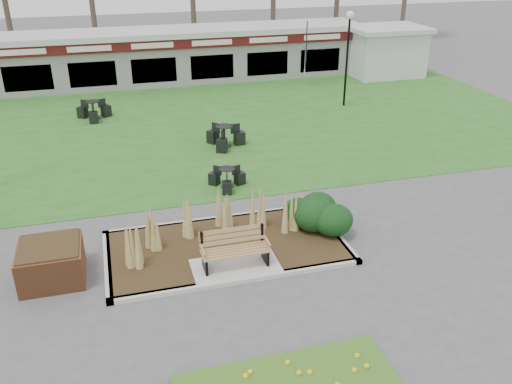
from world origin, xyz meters
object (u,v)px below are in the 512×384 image
object	(u,v)px
park_bench	(234,248)
patio_umbrella	(306,59)
bistro_set_c	(94,113)
service_hut	(385,51)
brick_planter	(51,262)
lamp_post_mid_right	(348,38)
bistro_set_b	(225,139)
food_pavilion	(151,56)
bistro_set_a	(227,181)

from	to	relation	value
park_bench	patio_umbrella	xyz separation A→B (m)	(8.00, 16.40, 0.95)
bistro_set_c	patio_umbrella	bearing A→B (deg)	13.97
service_hut	brick_planter	bearing A→B (deg)	-136.48
bistro_set_c	lamp_post_mid_right	bearing A→B (deg)	-5.41
service_hut	bistro_set_b	distance (m)	15.03
park_bench	bistro_set_b	bearing A→B (deg)	78.85
lamp_post_mid_right	food_pavilion	bearing A→B (deg)	139.84
patio_umbrella	food_pavilion	bearing A→B (deg)	157.50
patio_umbrella	bistro_set_c	bearing A→B (deg)	-166.03
bistro_set_a	bistro_set_c	world-z (taller)	bistro_set_c
bistro_set_c	service_hut	bearing A→B (deg)	13.92
bistro_set_b	bistro_set_c	world-z (taller)	bistro_set_b
lamp_post_mid_right	patio_umbrella	size ratio (longest dim) A/B	1.73
service_hut	bistro_set_c	distance (m)	17.32
park_bench	bistro_set_b	xyz separation A→B (m)	(1.68, 8.53, -0.28)
bistro_set_b	lamp_post_mid_right	bearing A→B (deg)	29.73
service_hut	patio_umbrella	bearing A→B (deg)	-166.21
brick_planter	patio_umbrella	size ratio (longest dim) A/B	0.58
brick_planter	bistro_set_b	xyz separation A→B (m)	(6.08, 7.78, -0.17)
food_pavilion	patio_umbrella	bearing A→B (deg)	-22.50
lamp_post_mid_right	patio_umbrella	bearing A→B (deg)	98.42
park_bench	bistro_set_a	distance (m)	4.85
brick_planter	lamp_post_mid_right	size ratio (longest dim) A/B	0.33
patio_umbrella	bistro_set_b	bearing A→B (deg)	-128.76
brick_planter	bistro_set_b	bearing A→B (deg)	51.99
service_hut	bistro_set_b	size ratio (longest dim) A/B	2.76
park_bench	bistro_set_b	world-z (taller)	park_bench
park_bench	food_pavilion	bearing A→B (deg)	90.00
lamp_post_mid_right	bistro_set_c	bearing A→B (deg)	174.59
park_bench	brick_planter	distance (m)	4.47
park_bench	food_pavilion	distance (m)	19.73
service_hut	patio_umbrella	xyz separation A→B (m)	(-5.50, -1.35, 0.09)
bistro_set_b	bistro_set_a	bearing A→B (deg)	-101.67
bistro_set_a	bistro_set_b	size ratio (longest dim) A/B	0.78
food_pavilion	bistro_set_c	distance (m)	7.04
park_bench	service_hut	distance (m)	22.32
park_bench	bistro_set_b	size ratio (longest dim) A/B	1.07
brick_planter	patio_umbrella	distance (m)	19.99
lamp_post_mid_right	bistro_set_b	world-z (taller)	lamp_post_mid_right
park_bench	bistro_set_a	bearing A→B (deg)	79.27
park_bench	lamp_post_mid_right	world-z (taller)	lamp_post_mid_right
brick_planter	service_hut	xyz separation A→B (m)	(17.90, 17.00, 0.97)
bistro_set_c	patio_umbrella	distance (m)	11.68
lamp_post_mid_right	patio_umbrella	xyz separation A→B (m)	(-0.58, 3.93, -1.73)
brick_planter	bistro_set_a	bearing A→B (deg)	37.04
park_bench	lamp_post_mid_right	bearing A→B (deg)	55.47
brick_planter	service_hut	size ratio (longest dim) A/B	0.34
park_bench	bistro_set_a	xyz separation A→B (m)	(0.90, 4.75, -0.34)
bistro_set_a	patio_umbrella	world-z (taller)	patio_umbrella
bistro_set_a	patio_umbrella	size ratio (longest dim) A/B	0.48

